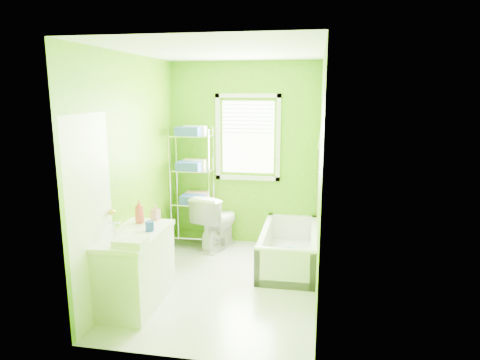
% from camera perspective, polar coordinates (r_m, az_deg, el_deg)
% --- Properties ---
extents(ground, '(2.90, 2.90, 0.00)m').
position_cam_1_polar(ground, '(5.12, -2.17, -13.60)').
color(ground, silver).
rests_on(ground, ground).
extents(room_envelope, '(2.14, 2.94, 2.62)m').
position_cam_1_polar(room_envelope, '(4.67, -2.32, 3.81)').
color(room_envelope, '#5CA307').
rests_on(room_envelope, ground).
extents(window, '(0.92, 0.05, 1.22)m').
position_cam_1_polar(window, '(6.04, 1.06, 6.29)').
color(window, white).
rests_on(window, ground).
extents(door, '(0.09, 0.80, 2.00)m').
position_cam_1_polar(door, '(4.24, -19.16, -5.27)').
color(door, white).
rests_on(door, ground).
extents(right_wall_decor, '(0.04, 1.48, 1.17)m').
position_cam_1_polar(right_wall_decor, '(4.58, 10.41, 0.59)').
color(right_wall_decor, '#400712').
rests_on(right_wall_decor, ground).
extents(bathtub, '(0.69, 1.49, 0.48)m').
position_cam_1_polar(bathtub, '(5.58, 6.48, -9.74)').
color(bathtub, white).
rests_on(bathtub, ground).
extents(toilet, '(0.65, 0.87, 0.79)m').
position_cam_1_polar(toilet, '(6.08, -3.13, -5.42)').
color(toilet, white).
rests_on(toilet, ground).
extents(vanity, '(0.53, 1.03, 1.03)m').
position_cam_1_polar(vanity, '(4.65, -13.71, -11.06)').
color(vanity, white).
rests_on(vanity, ground).
extents(wire_shelf_unit, '(0.59, 0.47, 1.72)m').
position_cam_1_polar(wire_shelf_unit, '(6.03, -6.18, 0.81)').
color(wire_shelf_unit, silver).
rests_on(wire_shelf_unit, ground).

